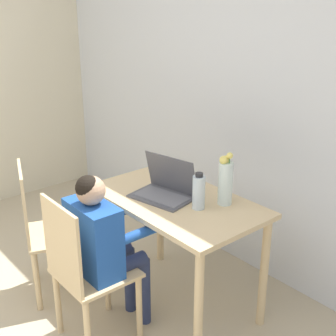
# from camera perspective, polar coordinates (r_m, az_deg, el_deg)

# --- Properties ---
(wall_back) EXTENTS (6.40, 0.05, 2.50)m
(wall_back) POSITION_cam_1_polar(r_m,az_deg,el_deg) (3.23, 9.99, 8.61)
(wall_back) COLOR silver
(wall_back) RESTS_ON ground_plane
(dining_table) EXTENTS (1.07, 0.63, 0.75)m
(dining_table) POSITION_cam_1_polar(r_m,az_deg,el_deg) (2.85, 1.02, -5.83)
(dining_table) COLOR #D6B784
(dining_table) RESTS_ON ground_plane
(chair_occupied) EXTENTS (0.40, 0.40, 0.91)m
(chair_occupied) POSITION_cam_1_polar(r_m,az_deg,el_deg) (2.68, -10.13, -12.35)
(chair_occupied) COLOR #D6B784
(chair_occupied) RESTS_ON ground_plane
(chair_spare) EXTENTS (0.52, 0.52, 0.91)m
(chair_spare) POSITION_cam_1_polar(r_m,az_deg,el_deg) (3.15, -14.56, -7.37)
(chair_spare) COLOR #D6B784
(chair_spare) RESTS_ON ground_plane
(person_seated) EXTENTS (0.35, 0.42, 1.02)m
(person_seated) POSITION_cam_1_polar(r_m,az_deg,el_deg) (2.65, -8.07, -8.54)
(person_seated) COLOR #1E4C9E
(person_seated) RESTS_ON ground_plane
(laptop) EXTENTS (0.40, 0.31, 0.24)m
(laptop) POSITION_cam_1_polar(r_m,az_deg,el_deg) (2.82, -0.29, -2.36)
(laptop) COLOR #4C4C51
(laptop) RESTS_ON dining_table
(flower_vase) EXTENTS (0.08, 0.08, 0.32)m
(flower_vase) POSITION_cam_1_polar(r_m,az_deg,el_deg) (2.70, 7.01, -1.50)
(flower_vase) COLOR silver
(flower_vase) RESTS_ON dining_table
(water_bottle) EXTENTS (0.07, 0.07, 0.22)m
(water_bottle) POSITION_cam_1_polar(r_m,az_deg,el_deg) (2.65, 3.76, -2.92)
(water_bottle) COLOR silver
(water_bottle) RESTS_ON dining_table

